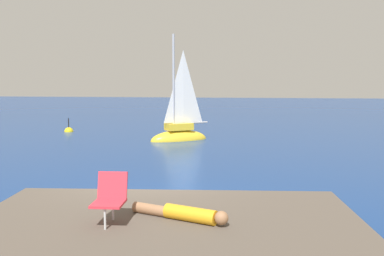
% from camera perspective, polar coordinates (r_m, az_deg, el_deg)
% --- Properties ---
extents(ground_plane, '(160.00, 160.00, 0.00)m').
position_cam_1_polar(ground_plane, '(10.71, -6.00, -10.77)').
color(ground_plane, navy).
extents(shore_ledge, '(6.90, 5.02, 0.85)m').
position_cam_1_polar(shore_ledge, '(7.24, -3.53, -15.55)').
color(shore_ledge, brown).
rests_on(shore_ledge, ground).
extents(boulder_seaward, '(0.96, 1.14, 0.62)m').
position_cam_1_polar(boulder_seaward, '(10.09, -8.51, -11.86)').
color(boulder_seaward, brown).
rests_on(boulder_seaward, ground).
extents(boulder_inland, '(0.99, 0.93, 0.57)m').
position_cam_1_polar(boulder_inland, '(9.15, 0.54, -13.70)').
color(boulder_inland, brown).
rests_on(boulder_inland, ground).
extents(sailboat_near, '(3.29, 2.80, 6.19)m').
position_cam_1_polar(sailboat_near, '(23.22, -1.69, -0.80)').
color(sailboat_near, yellow).
rests_on(sailboat_near, ground).
extents(person_sunbather, '(1.70, 0.74, 0.25)m').
position_cam_1_polar(person_sunbather, '(7.17, -1.15, -11.20)').
color(person_sunbather, gold).
rests_on(person_sunbather, shore_ledge).
extents(beach_chair, '(0.53, 0.63, 0.80)m').
position_cam_1_polar(beach_chair, '(7.08, -10.73, -8.78)').
color(beach_chair, '#E03342').
rests_on(beach_chair, shore_ledge).
extents(marker_buoy, '(0.56, 0.56, 1.13)m').
position_cam_1_polar(marker_buoy, '(28.37, -15.96, -0.46)').
color(marker_buoy, yellow).
rests_on(marker_buoy, ground).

